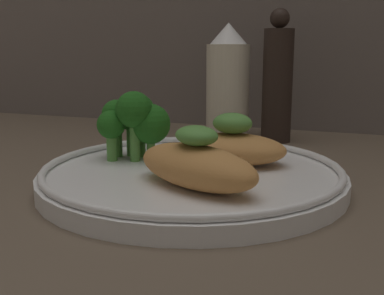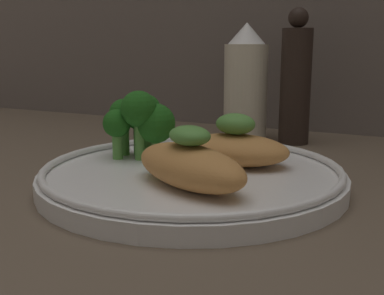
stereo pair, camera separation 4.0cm
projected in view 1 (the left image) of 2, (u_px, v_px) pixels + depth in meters
The scene contains 7 objects.
ground_plane at pixel (192, 192), 40.97cm from camera, with size 180.00×180.00×1.00cm, color brown.
plate at pixel (192, 175), 40.66cm from camera, with size 25.65×25.65×2.00cm.
grilled_meat_front at pixel (196, 164), 35.46cm from camera, with size 12.13×9.25×4.66cm.
grilled_meat_middle at pixel (232, 146), 42.61cm from camera, with size 9.95×6.37×4.59cm.
broccoli_bunch at pixel (134, 119), 44.09cm from camera, with size 6.74×5.08×6.39cm.
sauce_bottle at pixel (228, 84), 60.83cm from camera, with size 5.44×5.44×14.50cm.
pepper_grinder at pixel (277, 82), 58.61cm from camera, with size 3.64×3.64×16.10cm.
Camera 1 is at (13.50, -36.87, 11.78)cm, focal length 45.00 mm.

